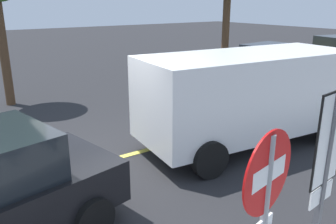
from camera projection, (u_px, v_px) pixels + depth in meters
ground_plane at (108, 161)px, 7.60m from camera, size 80.00×80.00×0.00m
lane_marking_centre at (211, 132)px, 9.23m from camera, size 28.00×0.16×0.01m
stop_sign at (265, 211)px, 3.01m from camera, size 0.75×0.16×2.34m
speed_limit_sign at (326, 163)px, 3.51m from camera, size 0.54×0.08×2.52m
white_van at (249, 93)px, 8.20m from camera, size 5.38×2.71×2.20m
car_white_behind_van at (267, 66)px, 14.09m from camera, size 4.36×2.43×1.68m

